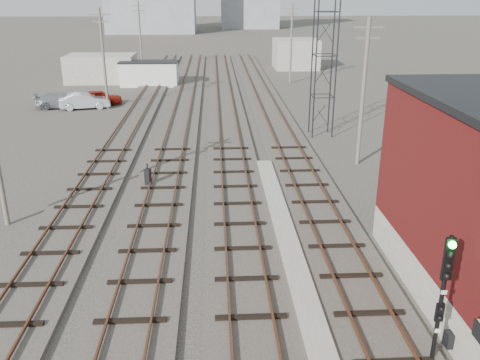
{
  "coord_description": "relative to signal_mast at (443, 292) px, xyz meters",
  "views": [
    {
      "loc": [
        -2.6,
        -2.38,
        10.48
      ],
      "look_at": [
        -1.46,
        19.58,
        2.2
      ],
      "focal_mm": 38.0,
      "sensor_mm": 36.0,
      "label": 1
    }
  ],
  "objects": [
    {
      "name": "site_trailer",
      "position": [
        -13.67,
        47.55,
        -1.14
      ],
      "size": [
        6.7,
        3.0,
        2.8
      ],
      "rotation": [
        0.0,
        0.0,
        -0.02
      ],
      "color": "silver",
      "rests_on": "ground"
    },
    {
      "name": "switch_stand",
      "position": [
        -10.07,
        15.01,
        -1.93
      ],
      "size": [
        0.39,
        0.39,
        1.33
      ],
      "rotation": [
        0.0,
        0.0,
        -0.33
      ],
      "color": "black",
      "rests_on": "ground"
    },
    {
      "name": "track_left",
      "position": [
        -13.2,
        29.54,
        -2.45
      ],
      "size": [
        3.2,
        90.0,
        0.39
      ],
      "color": "#332D28",
      "rests_on": "ground"
    },
    {
      "name": "lattice_tower",
      "position": [
        1.8,
        25.54,
        4.94
      ],
      "size": [
        1.6,
        1.6,
        15.0
      ],
      "color": "black",
      "rests_on": "ground"
    },
    {
      "name": "utility_pole_left_c",
      "position": [
        -16.2,
        60.54,
        2.24
      ],
      "size": [
        1.8,
        0.24,
        9.0
      ],
      "color": "#595147",
      "rests_on": "ground"
    },
    {
      "name": "utility_pole_left_b",
      "position": [
        -16.2,
        35.54,
        2.24
      ],
      "size": [
        1.8,
        0.24,
        9.0
      ],
      "color": "#595147",
      "rests_on": "ground"
    },
    {
      "name": "track_right",
      "position": [
        -1.2,
        29.54,
        -2.45
      ],
      "size": [
        3.2,
        90.0,
        0.39
      ],
      "color": "#332D28",
      "rests_on": "ground"
    },
    {
      "name": "track_mid_left",
      "position": [
        -9.2,
        29.54,
        -2.45
      ],
      "size": [
        3.2,
        90.0,
        0.39
      ],
      "color": "#332D28",
      "rests_on": "ground"
    },
    {
      "name": "track_mid_right",
      "position": [
        -5.2,
        29.54,
        -2.45
      ],
      "size": [
        3.2,
        90.0,
        0.39
      ],
      "color": "#332D28",
      "rests_on": "ground"
    },
    {
      "name": "signal_mast",
      "position": [
        0.0,
        0.0,
        0.0
      ],
      "size": [
        0.4,
        0.42,
        4.29
      ],
      "color": "gray",
      "rests_on": "ground"
    },
    {
      "name": "platform_curb",
      "position": [
        -3.2,
        4.54,
        -2.43
      ],
      "size": [
        0.9,
        28.0,
        0.26
      ],
      "primitive_type": "cube",
      "color": "gray",
      "rests_on": "ground"
    },
    {
      "name": "utility_pole_right_a",
      "position": [
        2.8,
        18.54,
        2.24
      ],
      "size": [
        1.8,
        0.24,
        9.0
      ],
      "color": "#595147",
      "rests_on": "ground"
    },
    {
      "name": "shed_left",
      "position": [
        -19.7,
        50.54,
        -0.96
      ],
      "size": [
        8.0,
        5.0,
        3.2
      ],
      "primitive_type": "cube",
      "color": "gray",
      "rests_on": "ground"
    },
    {
      "name": "ground",
      "position": [
        -3.7,
        50.54,
        -2.56
      ],
      "size": [
        320.0,
        320.0,
        0.0
      ],
      "primitive_type": "plane",
      "color": "#282621",
      "rests_on": "ground"
    },
    {
      "name": "car_grey",
      "position": [
        -20.61,
        36.15,
        -1.86
      ],
      "size": [
        5.08,
        2.73,
        1.4
      ],
      "primitive_type": "imported",
      "rotation": [
        0.0,
        0.0,
        1.74
      ],
      "color": "gray",
      "rests_on": "ground"
    },
    {
      "name": "car_silver",
      "position": [
        -18.32,
        35.63,
        -1.8
      ],
      "size": [
        4.8,
        2.59,
        1.5
      ],
      "primitive_type": "imported",
      "rotation": [
        0.0,
        0.0,
        1.8
      ],
      "color": "#B0B2B8",
      "rests_on": "ground"
    },
    {
      "name": "shed_right",
      "position": [
        5.3,
        60.54,
        -0.56
      ],
      "size": [
        6.0,
        6.0,
        4.0
      ],
      "primitive_type": "cube",
      "color": "gray",
      "rests_on": "ground"
    },
    {
      "name": "utility_pole_right_b",
      "position": [
        2.8,
        48.54,
        2.24
      ],
      "size": [
        1.8,
        0.24,
        9.0
      ],
      "color": "#595147",
      "rests_on": "ground"
    },
    {
      "name": "car_red",
      "position": [
        -17.33,
        37.16,
        -1.82
      ],
      "size": [
        4.66,
        2.98,
        1.48
      ],
      "primitive_type": "imported",
      "rotation": [
        0.0,
        0.0,
        1.88
      ],
      "color": "maroon",
      "rests_on": "ground"
    }
  ]
}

